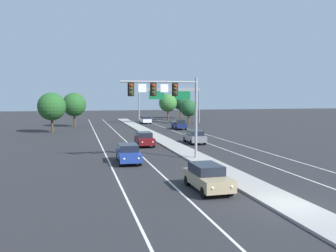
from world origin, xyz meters
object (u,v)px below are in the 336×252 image
(overhead_signal_mast, at_px, (170,99))
(tree_far_right_b, at_px, (189,108))
(car_oncoming_tan, at_px, (207,177))
(car_oncoming_blue, at_px, (128,153))
(car_receding_grey, at_px, (195,137))
(highway_sign_gantry, at_px, (170,94))
(car_receding_navy, at_px, (179,125))
(tree_far_left_c, at_px, (74,105))
(tree_far_right_c, at_px, (168,103))
(tree_far_left_b, at_px, (52,107))
(car_oncoming_darkred, at_px, (144,139))
(car_receding_white, at_px, (145,120))
(tree_far_right_a, at_px, (180,101))

(overhead_signal_mast, bearing_deg, tree_far_right_b, 70.61)
(car_oncoming_tan, bearing_deg, car_oncoming_blue, 108.31)
(car_oncoming_tan, relative_size, car_receding_grey, 1.00)
(overhead_signal_mast, distance_m, highway_sign_gantry, 44.25)
(car_receding_navy, xyz_separation_m, tree_far_left_c, (-17.57, 9.52, 3.31))
(car_oncoming_tan, bearing_deg, tree_far_right_b, 74.05)
(car_oncoming_blue, distance_m, tree_far_right_c, 56.64)
(car_receding_grey, distance_m, car_receding_navy, 18.88)
(car_receding_grey, xyz_separation_m, tree_far_left_b, (-17.56, 17.43, 3.27))
(car_oncoming_darkred, bearing_deg, tree_far_right_c, 72.70)
(highway_sign_gantry, bearing_deg, car_receding_grey, -98.97)
(car_oncoming_blue, height_order, tree_far_right_c, tree_far_right_c)
(overhead_signal_mast, xyz_separation_m, car_oncoming_tan, (-0.35, -10.56, -4.67))
(car_oncoming_tan, xyz_separation_m, car_receding_grey, (6.10, 21.11, 0.00))
(car_oncoming_tan, bearing_deg, overhead_signal_mast, 88.11)
(highway_sign_gantry, relative_size, tree_far_right_b, 2.68)
(car_oncoming_darkred, height_order, tree_far_right_b, tree_far_right_b)
(overhead_signal_mast, distance_m, car_oncoming_tan, 11.55)
(car_oncoming_tan, height_order, tree_far_left_b, tree_far_left_b)
(tree_far_right_b, bearing_deg, car_receding_navy, -114.67)
(car_oncoming_blue, bearing_deg, overhead_signal_mast, 3.97)
(overhead_signal_mast, bearing_deg, car_receding_navy, 72.74)
(overhead_signal_mast, relative_size, tree_far_left_b, 1.15)
(car_oncoming_tan, relative_size, car_receding_white, 1.00)
(car_receding_white, xyz_separation_m, tree_far_right_a, (12.06, 15.76, 3.75))
(car_receding_navy, relative_size, tree_far_right_c, 0.72)
(car_oncoming_tan, bearing_deg, car_receding_grey, 73.88)
(tree_far_right_a, bearing_deg, car_receding_white, -127.43)
(tree_far_right_b, bearing_deg, car_oncoming_darkred, -115.73)
(tree_far_left_c, bearing_deg, tree_far_right_b, 4.19)
(car_receding_white, bearing_deg, tree_far_right_c, 54.46)
(car_oncoming_blue, bearing_deg, tree_far_left_c, 96.97)
(overhead_signal_mast, distance_m, car_oncoming_blue, 6.00)
(overhead_signal_mast, xyz_separation_m, tree_far_right_b, (14.19, 40.32, -2.26))
(car_receding_navy, xyz_separation_m, car_receding_white, (-3.33, 14.17, 0.00))
(car_oncoming_darkred, distance_m, tree_far_left_c, 30.16)
(overhead_signal_mast, height_order, car_receding_grey, overhead_signal_mast)
(car_receding_white, bearing_deg, highway_sign_gantry, -4.59)
(tree_far_left_c, bearing_deg, car_receding_navy, -28.46)
(car_oncoming_tan, distance_m, car_oncoming_darkred, 20.32)
(car_receding_grey, relative_size, tree_far_left_c, 0.71)
(car_oncoming_tan, distance_m, highway_sign_gantry, 54.87)
(tree_far_right_c, bearing_deg, tree_far_left_c, -145.24)
(car_receding_grey, distance_m, tree_far_right_b, 31.04)
(car_oncoming_darkred, relative_size, tree_far_left_c, 0.71)
(car_receding_white, distance_m, tree_far_right_c, 13.19)
(car_oncoming_darkred, distance_m, tree_far_left_b, 21.66)
(car_receding_grey, xyz_separation_m, car_receding_navy, (3.30, 18.59, 0.00))
(tree_far_left_c, relative_size, tree_far_right_a, 0.90)
(tree_far_right_a, bearing_deg, highway_sign_gantry, -113.20)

